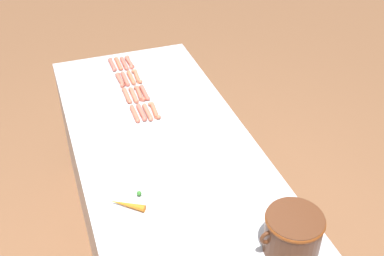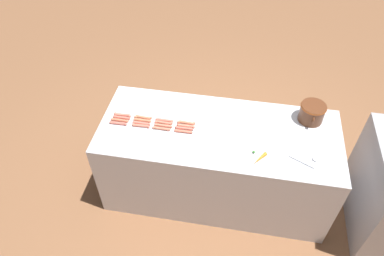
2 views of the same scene
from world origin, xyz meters
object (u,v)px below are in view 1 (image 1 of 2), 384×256
hot_dog_2 (144,93)px  hot_dog_3 (154,110)px  hot_dog_15 (135,114)px  hot_dog_12 (112,64)px  carrot (127,204)px  hot_dog_5 (131,78)px  hot_dog_9 (125,79)px  hot_dog_7 (148,112)px  hot_dog_11 (141,112)px  bean_pot (293,231)px  hot_dog_4 (124,63)px  hot_dog_10 (133,95)px  hot_dog_14 (127,95)px  hot_dog_1 (137,76)px  hot_dog_8 (118,64)px  hot_dog_13 (120,80)px  hot_dog_6 (139,93)px  hot_dog_0 (129,62)px

hot_dog_2 → hot_dog_3: size_ratio=1.00×
hot_dog_2 → hot_dog_15: 0.23m
hot_dog_12 → carrot: size_ratio=1.07×
hot_dog_5 → hot_dog_9: size_ratio=1.00×
hot_dog_5 → carrot: bearing=75.7°
hot_dog_5 → hot_dog_9: same height
hot_dog_7 → hot_dog_5: bearing=-90.5°
hot_dog_3 → hot_dog_9: (0.08, -0.40, 0.00)m
hot_dog_11 → bean_pot: size_ratio=0.58×
hot_dog_3 → hot_dog_7: same height
hot_dog_4 → hot_dog_10: same height
hot_dog_9 → hot_dog_12: (0.04, -0.21, 0.00)m
hot_dog_2 → hot_dog_7: same height
hot_dog_14 → hot_dog_15: (0.00, 0.20, 0.00)m
hot_dog_1 → hot_dog_5: same height
hot_dog_3 → hot_dog_8: (0.07, -0.61, 0.00)m
bean_pot → hot_dog_2: bearing=-79.2°
hot_dog_4 → hot_dog_13: size_ratio=1.00×
hot_dog_1 → hot_dog_6: size_ratio=1.00×
hot_dog_0 → hot_dog_9: size_ratio=1.00×
hot_dog_1 → hot_dog_12: bearing=-61.0°
hot_dog_3 → hot_dog_8: 0.61m
hot_dog_1 → hot_dog_12: 0.23m
hot_dog_3 → bean_pot: size_ratio=0.58×
hot_dog_13 → carrot: carrot is taller
hot_dog_3 → hot_dog_13: bearing=-74.8°
hot_dog_3 → bean_pot: (-0.25, 1.11, 0.09)m
hot_dog_9 → hot_dog_13: 0.03m
hot_dog_8 → hot_dog_9: bearing=89.1°
hot_dog_4 → hot_dog_10: 0.41m
hot_dog_0 → hot_dog_13: (0.11, 0.21, 0.00)m
hot_dog_1 → hot_dog_7: 0.41m
hot_dog_7 → hot_dog_6: bearing=-91.6°
hot_dog_3 → hot_dog_6: same height
hot_dog_0 → hot_dog_5: (0.04, 0.20, 0.00)m
hot_dog_3 → hot_dog_15: bearing=-3.1°
hot_dog_1 → hot_dog_13: 0.11m
hot_dog_6 → hot_dog_2: bearing=179.1°
hot_dog_12 → hot_dog_14: bearing=90.3°
hot_dog_2 → hot_dog_15: same height
hot_dog_1 → hot_dog_4: size_ratio=1.00×
hot_dog_1 → bean_pot: (-0.25, 1.52, 0.09)m
hot_dog_12 → bean_pot: 1.76m
hot_dog_7 → carrot: (0.27, 0.67, 0.00)m
hot_dog_0 → bean_pot: bearing=98.2°
hot_dog_5 → carrot: size_ratio=1.07×
hot_dog_7 → hot_dog_2: bearing=-100.2°
hot_dog_8 → hot_dog_15: (0.04, 0.60, 0.00)m
hot_dog_0 → hot_dog_6: same height
hot_dog_0 → hot_dog_3: (0.00, 0.61, 0.00)m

